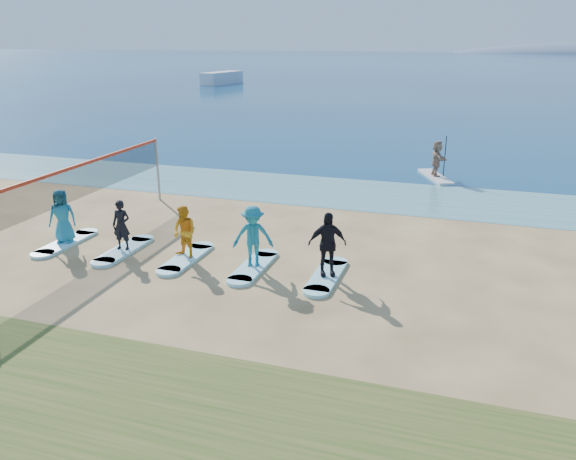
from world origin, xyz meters
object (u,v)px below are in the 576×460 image
(volleyball_net, at_px, (88,179))
(boat_offshore_a, at_px, (222,84))
(student_1, at_px, (121,225))
(student_4, at_px, (327,244))
(surfboard_1, at_px, (124,250))
(surfboard_4, at_px, (326,276))
(surfboard_0, at_px, (66,243))
(surfboard_3, at_px, (254,267))
(paddleboarder, at_px, (437,158))
(student_2, at_px, (185,232))
(surfboard_2, at_px, (186,258))
(student_3, at_px, (253,236))
(paddleboard, at_px, (435,177))
(student_0, at_px, (62,216))

(volleyball_net, relative_size, boat_offshore_a, 1.09)
(student_1, height_order, student_4, student_4)
(surfboard_1, distance_m, surfboard_4, 6.40)
(boat_offshore_a, xyz_separation_m, surfboard_0, (23.65, -64.03, 0.04))
(student_1, height_order, surfboard_3, student_1)
(paddleboarder, distance_m, student_2, 14.32)
(surfboard_2, xyz_separation_m, student_3, (2.13, 0.00, 0.92))
(student_2, bearing_deg, paddleboard, 80.57)
(surfboard_2, xyz_separation_m, surfboard_3, (2.13, 0.00, 0.00))
(student_0, xyz_separation_m, student_2, (4.27, 0.00, -0.07))
(paddleboard, bearing_deg, surfboard_2, -139.91)
(student_4, bearing_deg, student_3, 156.20)
(student_2, xyz_separation_m, surfboard_4, (4.27, 0.00, -0.82))
(surfboard_0, relative_size, surfboard_2, 1.00)
(surfboard_1, xyz_separation_m, surfboard_3, (4.27, 0.00, 0.00))
(volleyball_net, bearing_deg, student_3, -9.89)
(surfboard_2, bearing_deg, volleyball_net, 165.02)
(student_2, height_order, student_3, student_3)
(student_4, bearing_deg, surfboard_2, 156.20)
(volleyball_net, height_order, student_3, volleyball_net)
(paddleboarder, relative_size, student_3, 0.93)
(student_1, distance_m, surfboard_2, 2.28)
(paddleboarder, height_order, student_1, paddleboarder)
(student_4, bearing_deg, boat_offshore_a, 92.89)
(surfboard_1, xyz_separation_m, student_2, (2.13, 0.00, 0.82))
(volleyball_net, height_order, surfboard_4, volleyball_net)
(surfboard_3, relative_size, surfboard_4, 1.00)
(surfboard_2, bearing_deg, boat_offshore_a, 113.55)
(paddleboarder, height_order, surfboard_0, paddleboarder)
(student_1, relative_size, surfboard_3, 0.70)
(surfboard_3, bearing_deg, paddleboard, 72.34)
(paddleboarder, bearing_deg, surfboard_2, 132.95)
(surfboard_0, xyz_separation_m, surfboard_1, (2.13, 0.00, 0.00))
(paddleboarder, height_order, student_2, paddleboarder)
(boat_offshore_a, relative_size, student_0, 4.93)
(paddleboarder, xyz_separation_m, surfboard_1, (-8.37, -12.89, -0.89))
(paddleboard, bearing_deg, student_4, -122.78)
(student_1, distance_m, student_3, 4.27)
(boat_offshore_a, bearing_deg, surfboard_3, -57.54)
(paddleboarder, relative_size, surfboard_0, 0.74)
(boat_offshore_a, bearing_deg, surfboard_0, -62.41)
(surfboard_0, distance_m, student_1, 2.28)
(student_0, bearing_deg, boat_offshore_a, 88.20)
(surfboard_4, bearing_deg, student_0, 180.00)
(student_3, bearing_deg, surfboard_2, 159.92)
(surfboard_3, bearing_deg, surfboard_1, 180.00)
(student_2, bearing_deg, volleyball_net, -178.59)
(student_0, distance_m, student_4, 8.53)
(surfboard_1, relative_size, surfboard_2, 1.00)
(student_1, bearing_deg, paddleboarder, 50.33)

